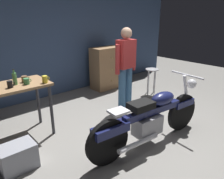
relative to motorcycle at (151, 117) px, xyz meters
The scene contains 13 objects.
ground_plane 0.49m from the motorcycle, 81.16° to the left, with size 12.00×12.00×0.00m, color gray.
back_wall 3.20m from the motorcycle, 89.40° to the left, with size 8.00×0.12×3.10m, color #384C70.
workbench 2.21m from the motorcycle, 135.89° to the left, with size 1.30×0.64×0.90m.
motorcycle is the anchor object (origin of this frame).
person_standing 1.48m from the motorcycle, 61.09° to the left, with size 0.57×0.24×1.67m.
shop_stool 2.25m from the motorcycle, 38.26° to the left, with size 0.32×0.32×0.64m.
wooden_dresser 2.79m from the motorcycle, 63.80° to the left, with size 0.80×0.47×1.10m.
storage_bin 1.91m from the motorcycle, 155.83° to the left, with size 0.44×0.32×0.34m, color gray.
mug_brown_stoneware 2.04m from the motorcycle, 128.77° to the left, with size 0.12×0.09×0.10m.
mug_black_matte 2.12m from the motorcycle, 136.81° to the left, with size 0.11×0.08×0.10m.
mug_green_speckled 1.96m from the motorcycle, 131.72° to the left, with size 0.12×0.09×0.09m.
mug_yellow_tall 1.72m from the motorcycle, 128.23° to the left, with size 0.12×0.08×0.11m.
bottle 2.13m from the motorcycle, 132.73° to the left, with size 0.06×0.06×0.24m.
Camera 1 is at (-2.36, -1.95, 1.91)m, focal length 34.11 mm.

